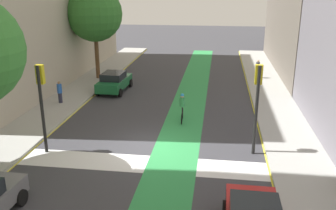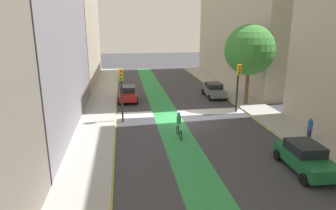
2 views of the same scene
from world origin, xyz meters
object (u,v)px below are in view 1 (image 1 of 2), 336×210
Objects in this scene: car_green_left_far at (114,81)px; pedestrian_sidewalk_right_a at (258,69)px; traffic_signal_near_right at (257,93)px; cyclist_in_lane at (182,107)px; street_tree_far at (94,14)px; pedestrian_sidewalk_left_a at (60,92)px; traffic_signal_near_left at (41,92)px.

pedestrian_sidewalk_right_a is (11.69, 5.49, 0.18)m from car_green_left_far.
traffic_signal_near_right is 6.06m from cyclist_in_lane.
pedestrian_sidewalk_right_a is at bearing 7.92° from street_tree_far.
car_green_left_far is at bearing 53.96° from pedestrian_sidewalk_left_a.
car_green_left_far is 8.63m from cyclist_in_lane.
cyclist_in_lane is at bearing -48.39° from street_tree_far.
traffic_signal_near_left reaches higher than pedestrian_sidewalk_left_a.
traffic_signal_near_right reaches higher than traffic_signal_near_left.
car_green_left_far is at bearing -154.83° from pedestrian_sidewalk_right_a.
street_tree_far reaches higher than traffic_signal_near_left.
street_tree_far reaches higher than pedestrian_sidewalk_left_a.
traffic_signal_near_right is at bearing -95.76° from pedestrian_sidewalk_right_a.
pedestrian_sidewalk_right_a is (12.06, 16.82, -2.17)m from traffic_signal_near_left.
traffic_signal_near_left is (-10.49, -1.27, -0.03)m from traffic_signal_near_right.
cyclist_in_lane is (6.45, 5.20, -2.18)m from traffic_signal_near_left.
pedestrian_sidewalk_left_a is at bearing 108.49° from traffic_signal_near_left.
traffic_signal_near_left is 2.43× the size of cyclist_in_lane.
traffic_signal_near_right is at bearing 6.91° from traffic_signal_near_left.
traffic_signal_near_right is 0.57× the size of street_tree_far.
traffic_signal_near_left reaches higher than car_green_left_far.
car_green_left_far is 2.61× the size of pedestrian_sidewalk_right_a.
traffic_signal_near_left is 2.76× the size of pedestrian_sidewalk_right_a.
car_green_left_far is at bearing 135.16° from traffic_signal_near_right.
cyclist_in_lane reaches higher than pedestrian_sidewalk_right_a.
cyclist_in_lane reaches higher than car_green_left_far.
cyclist_in_lane is at bearing 38.92° from traffic_signal_near_left.
street_tree_far is at bearing 125.34° from car_green_left_far.
cyclist_in_lane is (-4.05, 3.93, -2.21)m from traffic_signal_near_right.
traffic_signal_near_left reaches higher than pedestrian_sidewalk_right_a.
traffic_signal_near_left is at bearing -141.08° from cyclist_in_lane.
pedestrian_sidewalk_right_a reaches higher than pedestrian_sidewalk_left_a.
pedestrian_sidewalk_right_a is 0.20× the size of street_tree_far.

